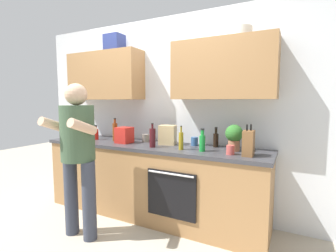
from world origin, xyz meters
The scene contains 17 objects.
ground_plane centered at (0.00, 0.00, 0.00)m, with size 12.00×12.00×0.00m, color #B2A893.
back_wall_unit centered at (0.00, 0.27, 1.49)m, with size 4.00×0.38×2.50m.
counter centered at (0.00, 0.00, 0.45)m, with size 2.84×0.67×0.90m.
person_standing centered at (-0.40, -0.76, 0.95)m, with size 0.49×0.45×1.61m.
bottle_oil centered at (0.47, -0.12, 1.00)m, with size 0.05×0.05×0.26m.
bottle_soda centered at (0.71, -0.10, 1.00)m, with size 0.06×0.06×0.24m.
bottle_hotsauce centered at (-0.87, -0.01, 0.98)m, with size 0.08×0.08×0.20m.
bottle_vinegar centered at (-0.56, 0.02, 1.03)m, with size 0.06×0.06×0.30m.
bottle_wine centered at (0.12, -0.14, 1.01)m, with size 0.07×0.07×0.28m.
bottle_soy centered at (0.76, 0.20, 0.99)m, with size 0.06×0.06×0.23m.
cup_stoneware centered at (-0.15, 0.13, 0.95)m, with size 0.09×0.09×0.10m, color slate.
cup_ceramic centered at (1.01, -0.12, 0.95)m, with size 0.08×0.08×0.09m, color #BF4C47.
cup_tea centered at (0.51, 0.18, 0.95)m, with size 0.08×0.08×0.10m, color #33598C.
knife_block centered at (1.18, -0.11, 1.03)m, with size 0.10×0.14×0.31m.
potted_herb centered at (1.00, 0.07, 1.06)m, with size 0.19×0.19×0.28m.
grocery_bag_bread centered at (0.19, 0.10, 1.02)m, with size 0.20×0.16×0.23m, color tan.
grocery_bag_crisps centered at (-0.35, -0.05, 1.00)m, with size 0.18×0.18×0.20m, color red.
Camera 1 is at (1.57, -2.57, 1.43)m, focal length 26.58 mm.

